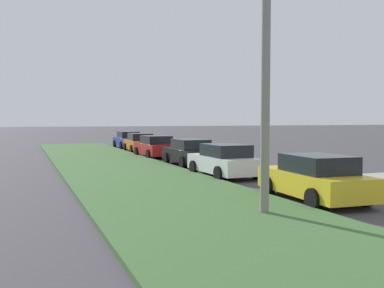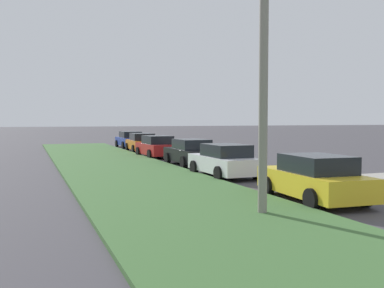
{
  "view_description": "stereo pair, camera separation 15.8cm",
  "coord_description": "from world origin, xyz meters",
  "px_view_note": "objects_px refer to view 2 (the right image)",
  "views": [
    {
      "loc": [
        -5.93,
        10.81,
        2.59
      ],
      "look_at": [
        11.28,
        4.25,
        1.56
      ],
      "focal_mm": 41.83,
      "sensor_mm": 36.0,
      "label": 1
    },
    {
      "loc": [
        -5.98,
        10.67,
        2.59
      ],
      "look_at": [
        11.28,
        4.25,
        1.56
      ],
      "focal_mm": 41.83,
      "sensor_mm": 36.0,
      "label": 2
    }
  ],
  "objects_px": {
    "parked_car_black": "(191,152)",
    "streetlight": "(277,50)",
    "parked_car_yellow": "(314,178)",
    "parked_car_white": "(225,161)",
    "parked_car_red": "(157,147)",
    "parked_car_blue": "(130,140)",
    "parked_car_orange": "(142,143)"
  },
  "relations": [
    {
      "from": "parked_car_black",
      "to": "parked_car_blue",
      "type": "bearing_deg",
      "value": -1.39
    },
    {
      "from": "parked_car_orange",
      "to": "parked_car_blue",
      "type": "relative_size",
      "value": 1.01
    },
    {
      "from": "parked_car_white",
      "to": "parked_car_orange",
      "type": "xyz_separation_m",
      "value": [
        16.18,
        -0.2,
        0.0
      ]
    },
    {
      "from": "parked_car_orange",
      "to": "parked_car_red",
      "type": "bearing_deg",
      "value": 179.19
    },
    {
      "from": "parked_car_black",
      "to": "parked_car_yellow",
      "type": "bearing_deg",
      "value": 178.54
    },
    {
      "from": "parked_car_red",
      "to": "parked_car_black",
      "type": "bearing_deg",
      "value": -178.82
    },
    {
      "from": "parked_car_white",
      "to": "parked_car_blue",
      "type": "relative_size",
      "value": 1.0
    },
    {
      "from": "parked_car_yellow",
      "to": "parked_car_blue",
      "type": "bearing_deg",
      "value": 2.31
    },
    {
      "from": "parked_car_black",
      "to": "parked_car_orange",
      "type": "xyz_separation_m",
      "value": [
        10.97,
        0.09,
        0.0
      ]
    },
    {
      "from": "parked_car_yellow",
      "to": "parked_car_red",
      "type": "bearing_deg",
      "value": 3.62
    },
    {
      "from": "parked_car_black",
      "to": "parked_car_blue",
      "type": "relative_size",
      "value": 1.0
    },
    {
      "from": "parked_car_white",
      "to": "parked_car_blue",
      "type": "height_order",
      "value": "same"
    },
    {
      "from": "parked_car_yellow",
      "to": "parked_car_blue",
      "type": "height_order",
      "value": "same"
    },
    {
      "from": "parked_car_white",
      "to": "parked_car_orange",
      "type": "distance_m",
      "value": 16.18
    },
    {
      "from": "parked_car_red",
      "to": "parked_car_blue",
      "type": "xyz_separation_m",
      "value": [
        10.64,
        -0.5,
        0.0
      ]
    },
    {
      "from": "parked_car_blue",
      "to": "streetlight",
      "type": "xyz_separation_m",
      "value": [
        -29.5,
        2.59,
        3.67
      ]
    },
    {
      "from": "parked_car_red",
      "to": "parked_car_orange",
      "type": "height_order",
      "value": "same"
    },
    {
      "from": "parked_car_orange",
      "to": "parked_car_blue",
      "type": "bearing_deg",
      "value": -0.53
    },
    {
      "from": "parked_car_yellow",
      "to": "parked_car_black",
      "type": "bearing_deg",
      "value": 2.26
    },
    {
      "from": "parked_car_white",
      "to": "parked_car_black",
      "type": "height_order",
      "value": "same"
    },
    {
      "from": "parked_car_red",
      "to": "parked_car_orange",
      "type": "xyz_separation_m",
      "value": [
        5.29,
        -0.26,
        0.0
      ]
    },
    {
      "from": "parked_car_yellow",
      "to": "streetlight",
      "type": "distance_m",
      "value": 4.61
    },
    {
      "from": "parked_car_white",
      "to": "streetlight",
      "type": "xyz_separation_m",
      "value": [
        -7.97,
        2.15,
        3.67
      ]
    },
    {
      "from": "parked_car_red",
      "to": "parked_car_yellow",
      "type": "bearing_deg",
      "value": 178.41
    },
    {
      "from": "parked_car_black",
      "to": "parked_car_white",
      "type": "bearing_deg",
      "value": 175.98
    },
    {
      "from": "parked_car_orange",
      "to": "parked_car_yellow",
      "type": "bearing_deg",
      "value": -178.07
    },
    {
      "from": "parked_car_black",
      "to": "streetlight",
      "type": "height_order",
      "value": "streetlight"
    },
    {
      "from": "parked_car_white",
      "to": "parked_car_black",
      "type": "xyz_separation_m",
      "value": [
        5.21,
        -0.29,
        0.0
      ]
    },
    {
      "from": "parked_car_yellow",
      "to": "streetlight",
      "type": "relative_size",
      "value": 0.58
    },
    {
      "from": "parked_car_yellow",
      "to": "parked_car_white",
      "type": "relative_size",
      "value": 1.01
    },
    {
      "from": "streetlight",
      "to": "parked_car_orange",
      "type": "bearing_deg",
      "value": -5.56
    },
    {
      "from": "parked_car_white",
      "to": "parked_car_red",
      "type": "xyz_separation_m",
      "value": [
        10.89,
        0.06,
        0.0
      ]
    }
  ]
}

